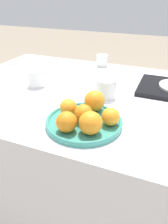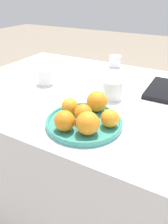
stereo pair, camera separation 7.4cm
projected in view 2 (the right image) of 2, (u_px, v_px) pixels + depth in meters
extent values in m
plane|color=gray|center=(104.00, 206.00, 1.34)|extent=(12.00, 12.00, 0.00)
cube|color=white|center=(107.00, 159.00, 1.16)|extent=(1.49, 0.90, 0.75)
cylinder|color=teal|center=(84.00, 123.00, 0.76)|extent=(0.26, 0.26, 0.01)
torus|color=teal|center=(84.00, 121.00, 0.75)|extent=(0.27, 0.27, 0.01)
sphere|color=orange|center=(65.00, 121.00, 0.69)|extent=(0.07, 0.07, 0.07)
sphere|color=orange|center=(83.00, 113.00, 0.74)|extent=(0.06, 0.06, 0.06)
sphere|color=orange|center=(88.00, 123.00, 0.67)|extent=(0.07, 0.07, 0.07)
sphere|color=orange|center=(110.00, 118.00, 0.71)|extent=(0.06, 0.06, 0.06)
sphere|color=orange|center=(70.00, 106.00, 0.78)|extent=(0.06, 0.06, 0.06)
sphere|color=orange|center=(97.00, 101.00, 0.80)|extent=(0.08, 0.08, 0.08)
cylinder|color=white|center=(112.00, 90.00, 0.93)|extent=(0.09, 0.09, 0.08)
cylinder|color=white|center=(46.00, 76.00, 1.07)|extent=(0.09, 0.09, 0.08)
cylinder|color=white|center=(115.00, 61.00, 1.32)|extent=(0.07, 0.07, 0.07)
cube|color=silver|center=(37.00, 61.00, 1.42)|extent=(0.14, 0.11, 0.01)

